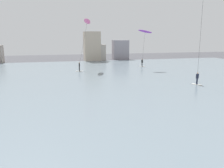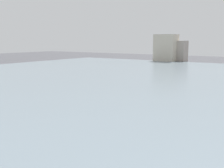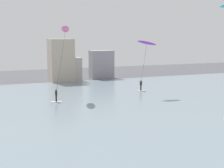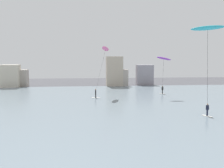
# 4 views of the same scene
# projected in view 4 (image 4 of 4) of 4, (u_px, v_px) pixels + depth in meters

# --- Properties ---
(water_bay) EXTENTS (84.00, 52.00, 0.10)m
(water_bay) POSITION_uv_depth(u_px,v_px,m) (100.00, 107.00, 37.32)
(water_bay) COLOR slate
(water_bay) RESTS_ON ground
(far_shore_buildings) EXTENTS (38.59, 5.13, 7.63)m
(far_shore_buildings) POSITION_uv_depth(u_px,v_px,m) (82.00, 75.00, 63.56)
(far_shore_buildings) COLOR beige
(far_shore_buildings) RESTS_ON ground
(kitesurfer_purple) EXTENTS (2.86, 4.67, 7.71)m
(kitesurfer_purple) POSITION_uv_depth(u_px,v_px,m) (164.00, 63.00, 46.62)
(kitesurfer_purple) COLOR silver
(kitesurfer_purple) RESTS_ON water_bay
(kitesurfer_pink) EXTENTS (3.69, 4.24, 9.67)m
(kitesurfer_pink) POSITION_uv_depth(u_px,v_px,m) (104.00, 53.00, 46.93)
(kitesurfer_pink) COLOR silver
(kitesurfer_pink) RESTS_ON water_bay
(kitesurfer_cyan) EXTENTS (4.08, 3.10, 11.34)m
(kitesurfer_cyan) POSITION_uv_depth(u_px,v_px,m) (208.00, 34.00, 28.92)
(kitesurfer_cyan) COLOR silver
(kitesurfer_cyan) RESTS_ON water_bay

